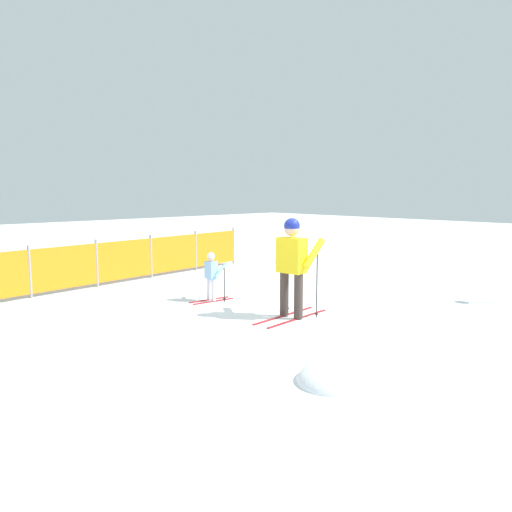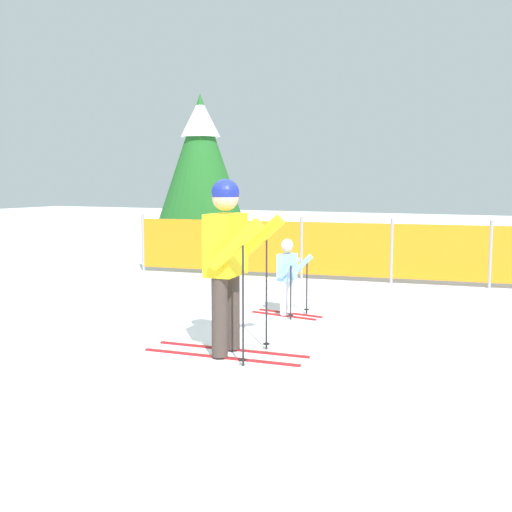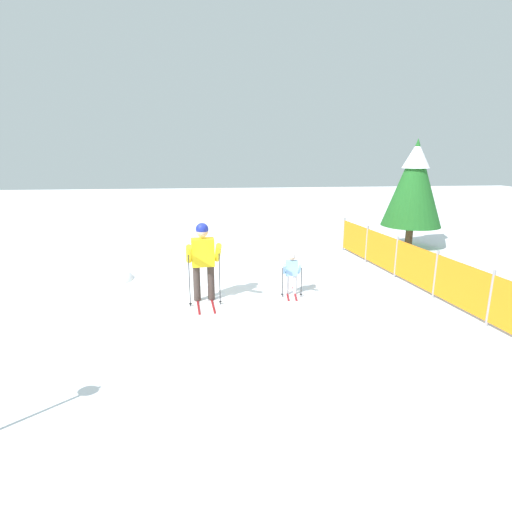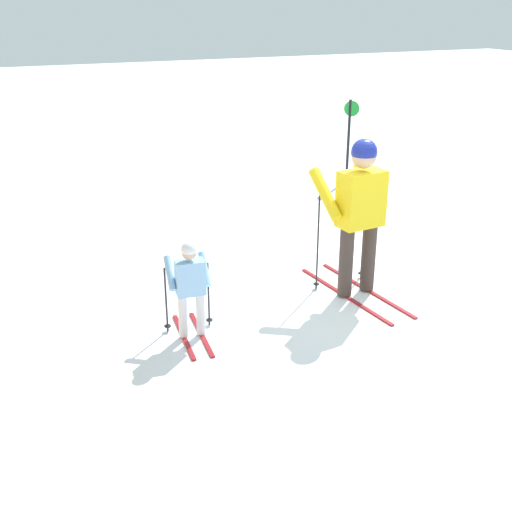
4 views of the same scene
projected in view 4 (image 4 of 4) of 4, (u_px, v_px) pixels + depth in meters
ground_plane at (358, 293)px, 7.51m from camera, size 60.00×60.00×0.00m
skier_adult at (359, 204)px, 7.14m from camera, size 1.74×0.81×1.82m
skier_child at (190, 282)px, 6.35m from camera, size 0.99×0.51×1.03m
trail_marker at (349, 132)px, 11.81m from camera, size 0.20×0.22×1.51m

